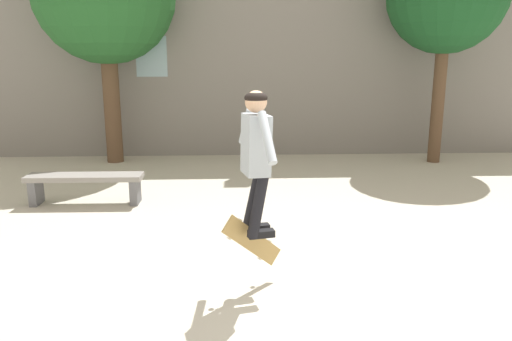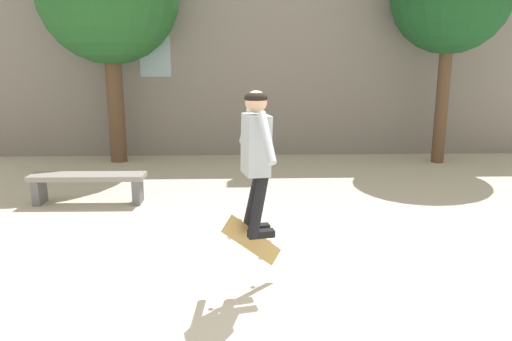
# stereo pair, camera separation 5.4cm
# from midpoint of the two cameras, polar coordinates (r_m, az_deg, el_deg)

# --- Properties ---
(ground_plane) EXTENTS (40.00, 40.00, 0.00)m
(ground_plane) POSITION_cam_midpoint_polar(r_m,az_deg,el_deg) (4.80, 6.30, -16.35)
(ground_plane) COLOR beige
(building_backdrop) EXTENTS (14.62, 0.52, 5.71)m
(building_backdrop) POSITION_cam_midpoint_polar(r_m,az_deg,el_deg) (11.87, 1.24, 12.80)
(building_backdrop) COLOR gray
(building_backdrop) RESTS_ON ground_plane
(park_bench) EXTENTS (1.82, 0.44, 0.48)m
(park_bench) POSITION_cam_midpoint_polar(r_m,az_deg,el_deg) (8.42, -18.49, -1.24)
(park_bench) COLOR gray
(park_bench) RESTS_ON ground_plane
(skater) EXTENTS (0.35, 1.15, 1.42)m
(skater) POSITION_cam_midpoint_polar(r_m,az_deg,el_deg) (4.78, 0.34, 2.24)
(skater) COLOR #9EA8B2
(skateboard_flipping) EXTENTS (0.62, 0.51, 0.69)m
(skateboard_flipping) POSITION_cam_midpoint_polar(r_m,az_deg,el_deg) (5.10, -0.09, -8.09)
(skateboard_flipping) COLOR #AD894C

